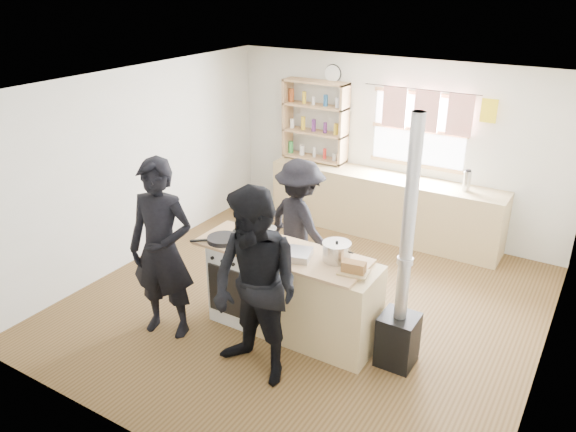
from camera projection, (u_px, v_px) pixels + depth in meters
The scene contains 14 objects.
ground at pixel (306, 303), 6.53m from camera, with size 5.00×5.00×0.01m, color brown.
back_counter at pixel (383, 205), 8.09m from camera, with size 3.40×0.55×0.90m, color tan.
shelving_unit at pixel (315, 121), 8.33m from camera, with size 1.00×0.28×1.20m.
thermos at pixel (467, 181), 7.32m from camera, with size 0.10×0.10×0.27m, color silver.
cooking_island at pixel (293, 293), 5.85m from camera, with size 1.97×0.64×0.93m.
skillet_greens at pixel (223, 239), 5.91m from camera, with size 0.47×0.47×0.05m.
roast_tray at pixel (293, 253), 5.57m from camera, with size 0.41×0.36×0.07m.
stockpot_stove at pixel (267, 235), 5.89m from camera, with size 0.21×0.21×0.18m.
stockpot_counter at pixel (337, 252), 5.49m from camera, with size 0.29×0.29×0.21m.
bread_board at pixel (354, 269), 5.26m from camera, with size 0.30×0.24×0.12m.
flue_heater at pixel (401, 306), 5.28m from camera, with size 0.35×0.35×2.50m.
person_near_left at pixel (162, 250), 5.67m from camera, with size 0.70×0.46×1.92m, color black.
person_near_right at pixel (256, 288), 5.01m from camera, with size 0.92×0.71×1.89m, color black.
person_far at pixel (300, 224), 6.64m from camera, with size 1.03×0.59×1.59m, color black.
Camera 1 is at (2.72, -4.88, 3.53)m, focal length 35.00 mm.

